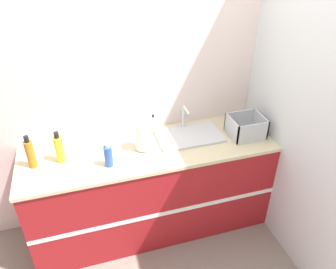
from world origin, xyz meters
TOP-DOWN VIEW (x-y plane):
  - ground_plane at (0.00, 0.00)m, footprint 12.00×12.00m
  - wall_back at (0.00, 0.66)m, footprint 4.48×0.06m
  - wall_right at (1.07, 0.32)m, footprint 0.06×2.63m
  - counter_cabinet at (0.00, 0.32)m, footprint 2.11×0.65m
  - sink at (0.36, 0.38)m, footprint 0.56×0.34m
  - paper_towel_roll at (-0.06, 0.31)m, footprint 0.12×0.12m
  - dish_rack at (0.84, 0.26)m, footprint 0.29×0.25m
  - bottle_blue at (-0.36, 0.17)m, footprint 0.06×0.06m
  - bottle_amber at (-0.91, 0.33)m, footprint 0.06×0.06m
  - bottle_yellow at (-0.70, 0.34)m, footprint 0.07×0.07m
  - soap_dispenser at (0.10, 0.58)m, footprint 0.05×0.05m

SIDE VIEW (x-z plane):
  - ground_plane at x=0.00m, z-range 0.00..0.00m
  - counter_cabinet at x=0.00m, z-range 0.00..0.89m
  - sink at x=0.36m, z-range 0.79..1.02m
  - soap_dispenser at x=0.10m, z-range 0.88..1.03m
  - dish_rack at x=0.84m, z-range 0.87..1.05m
  - bottle_blue at x=-0.36m, z-range 0.88..1.08m
  - bottle_yellow at x=-0.70m, z-range 0.87..1.14m
  - paper_towel_roll at x=-0.06m, z-range 0.89..1.13m
  - bottle_amber at x=-0.91m, z-range 0.87..1.15m
  - wall_back at x=0.00m, z-range 0.00..2.60m
  - wall_right at x=1.07m, z-range 0.00..2.60m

